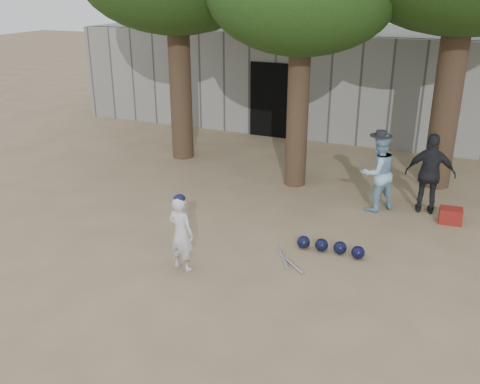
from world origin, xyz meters
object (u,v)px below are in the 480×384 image
at_px(boy_player, 181,233).
at_px(red_bag, 450,216).
at_px(spectator_blue, 378,173).
at_px(spectator_dark, 430,174).

relative_size(boy_player, red_bag, 3.01).
distance_m(boy_player, red_bag, 5.36).
bearing_deg(spectator_blue, boy_player, 10.62).
bearing_deg(spectator_dark, red_bag, 138.20).
xyz_separation_m(boy_player, spectator_dark, (3.42, 4.00, 0.19)).
distance_m(spectator_dark, red_bag, 0.91).
bearing_deg(spectator_dark, boy_player, 44.29).
relative_size(spectator_blue, red_bag, 3.80).
height_order(spectator_blue, spectator_dark, spectator_dark).
relative_size(boy_player, spectator_dark, 0.77).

